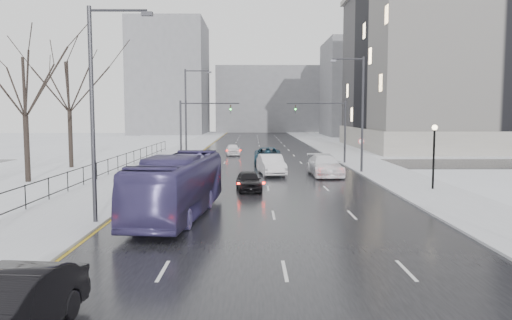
{
  "coord_description": "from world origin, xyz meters",
  "views": [
    {
      "loc": [
        -1.05,
        -2.95,
        5.19
      ],
      "look_at": [
        -0.86,
        25.76,
        2.5
      ],
      "focal_mm": 35.0,
      "sensor_mm": 36.0,
      "label": 1
    }
  ],
  "objects_px": {
    "streetlight_l_near": "(97,104)",
    "sedan_right_cross": "(268,156)",
    "tree_park_d": "(28,183)",
    "sedan_center_near": "(249,181)",
    "streetlight_l_far": "(188,109)",
    "sedan_center_far": "(233,150)",
    "tree_park_e": "(72,168)",
    "sedan_left_near": "(6,310)",
    "lamppost_r_mid": "(434,147)",
    "sedan_right_far": "(325,165)",
    "streetlight_r_mid": "(360,108)",
    "mast_signal_right": "(335,124)",
    "mast_signal_left": "(191,124)",
    "no_uturn_sign": "(361,144)",
    "bus": "(178,186)",
    "sedan_right_near": "(271,165)"
  },
  "relations": [
    {
      "from": "streetlight_l_near",
      "to": "sedan_right_cross",
      "type": "distance_m",
      "value": 29.45
    },
    {
      "from": "tree_park_d",
      "to": "sedan_center_near",
      "type": "xyz_separation_m",
      "value": [
        16.48,
        -3.86,
        0.7
      ]
    },
    {
      "from": "streetlight_l_far",
      "to": "sedan_center_near",
      "type": "relative_size",
      "value": 2.57
    },
    {
      "from": "tree_park_d",
      "to": "sedan_center_near",
      "type": "height_order",
      "value": "tree_park_d"
    },
    {
      "from": "sedan_center_near",
      "to": "sedan_center_far",
      "type": "bearing_deg",
      "value": 89.06
    },
    {
      "from": "tree_park_e",
      "to": "sedan_left_near",
      "type": "distance_m",
      "value": 38.06
    },
    {
      "from": "streetlight_l_near",
      "to": "lamppost_r_mid",
      "type": "height_order",
      "value": "streetlight_l_near"
    },
    {
      "from": "tree_park_d",
      "to": "sedan_right_far",
      "type": "distance_m",
      "value": 23.07
    },
    {
      "from": "streetlight_r_mid",
      "to": "streetlight_l_near",
      "type": "bearing_deg",
      "value": -129.24
    },
    {
      "from": "mast_signal_right",
      "to": "sedan_center_far",
      "type": "distance_m",
      "value": 15.31
    },
    {
      "from": "mast_signal_left",
      "to": "sedan_right_cross",
      "type": "bearing_deg",
      "value": -1.85
    },
    {
      "from": "no_uturn_sign",
      "to": "bus",
      "type": "distance_m",
      "value": 26.25
    },
    {
      "from": "mast_signal_right",
      "to": "bus",
      "type": "bearing_deg",
      "value": -114.84
    },
    {
      "from": "tree_park_d",
      "to": "tree_park_e",
      "type": "relative_size",
      "value": 0.93
    },
    {
      "from": "sedan_left_near",
      "to": "sedan_center_near",
      "type": "xyz_separation_m",
      "value": [
        5.21,
        22.36,
        -0.15
      ]
    },
    {
      "from": "mast_signal_right",
      "to": "sedan_right_cross",
      "type": "relative_size",
      "value": 1.08
    },
    {
      "from": "no_uturn_sign",
      "to": "streetlight_l_far",
      "type": "bearing_deg",
      "value": 155.27
    },
    {
      "from": "streetlight_l_near",
      "to": "streetlight_l_far",
      "type": "distance_m",
      "value": 32.0
    },
    {
      "from": "mast_signal_left",
      "to": "sedan_right_cross",
      "type": "height_order",
      "value": "mast_signal_left"
    },
    {
      "from": "streetlight_l_near",
      "to": "sedan_right_far",
      "type": "distance_m",
      "value": 22.73
    },
    {
      "from": "streetlight_r_mid",
      "to": "mast_signal_left",
      "type": "xyz_separation_m",
      "value": [
        -15.49,
        8.0,
        -1.51
      ]
    },
    {
      "from": "streetlight_l_far",
      "to": "sedan_right_far",
      "type": "relative_size",
      "value": 1.69
    },
    {
      "from": "tree_park_e",
      "to": "streetlight_l_far",
      "type": "xyz_separation_m",
      "value": [
        10.03,
        8.0,
        5.62
      ]
    },
    {
      "from": "lamppost_r_mid",
      "to": "sedan_right_far",
      "type": "xyz_separation_m",
      "value": [
        -6.09,
        7.98,
        -2.05
      ]
    },
    {
      "from": "tree_park_e",
      "to": "streetlight_l_near",
      "type": "xyz_separation_m",
      "value": [
        10.03,
        -24.0,
        5.62
      ]
    },
    {
      "from": "streetlight_l_far",
      "to": "mast_signal_right",
      "type": "distance_m",
      "value": 16.07
    },
    {
      "from": "tree_park_d",
      "to": "mast_signal_right",
      "type": "height_order",
      "value": "mast_signal_right"
    },
    {
      "from": "sedan_right_far",
      "to": "mast_signal_right",
      "type": "bearing_deg",
      "value": 73.05
    },
    {
      "from": "sedan_left_near",
      "to": "mast_signal_right",
      "type": "bearing_deg",
      "value": 77.01
    },
    {
      "from": "streetlight_l_far",
      "to": "bus",
      "type": "bearing_deg",
      "value": -83.64
    },
    {
      "from": "streetlight_l_far",
      "to": "sedan_center_far",
      "type": "xyz_separation_m",
      "value": [
        4.67,
        6.29,
        -4.87
      ]
    },
    {
      "from": "bus",
      "to": "sedan_right_near",
      "type": "relative_size",
      "value": 2.13
    },
    {
      "from": "streetlight_r_mid",
      "to": "lamppost_r_mid",
      "type": "xyz_separation_m",
      "value": [
        2.83,
        -10.0,
        -2.67
      ]
    },
    {
      "from": "sedan_center_far",
      "to": "no_uturn_sign",
      "type": "bearing_deg",
      "value": -53.13
    },
    {
      "from": "bus",
      "to": "tree_park_e",
      "type": "bearing_deg",
      "value": 126.9
    },
    {
      "from": "bus",
      "to": "mast_signal_left",
      "type": "bearing_deg",
      "value": 101.29
    },
    {
      "from": "mast_signal_left",
      "to": "sedan_center_near",
      "type": "xyz_separation_m",
      "value": [
        6.0,
        -17.86,
        -3.4
      ]
    },
    {
      "from": "no_uturn_sign",
      "to": "tree_park_e",
      "type": "bearing_deg",
      "value": 180.0
    },
    {
      "from": "streetlight_r_mid",
      "to": "sedan_right_cross",
      "type": "bearing_deg",
      "value": 134.71
    },
    {
      "from": "lamppost_r_mid",
      "to": "sedan_left_near",
      "type": "height_order",
      "value": "lamppost_r_mid"
    },
    {
      "from": "streetlight_l_far",
      "to": "sedan_left_near",
      "type": "relative_size",
      "value": 2.03
    },
    {
      "from": "sedan_left_near",
      "to": "sedan_right_cross",
      "type": "height_order",
      "value": "sedan_right_cross"
    },
    {
      "from": "sedan_center_near",
      "to": "mast_signal_right",
      "type": "bearing_deg",
      "value": 58.8
    },
    {
      "from": "sedan_right_far",
      "to": "mast_signal_left",
      "type": "bearing_deg",
      "value": 137.31
    },
    {
      "from": "sedan_right_far",
      "to": "streetlight_r_mid",
      "type": "bearing_deg",
      "value": 28.42
    },
    {
      "from": "tree_park_d",
      "to": "sedan_right_far",
      "type": "bearing_deg",
      "value": 9.94
    },
    {
      "from": "lamppost_r_mid",
      "to": "streetlight_r_mid",
      "type": "bearing_deg",
      "value": 105.82
    },
    {
      "from": "tree_park_e",
      "to": "sedan_center_far",
      "type": "relative_size",
      "value": 3.24
    },
    {
      "from": "lamppost_r_mid",
      "to": "sedan_right_far",
      "type": "height_order",
      "value": "lamppost_r_mid"
    },
    {
      "from": "bus",
      "to": "lamppost_r_mid",
      "type": "bearing_deg",
      "value": 33.21
    }
  ]
}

